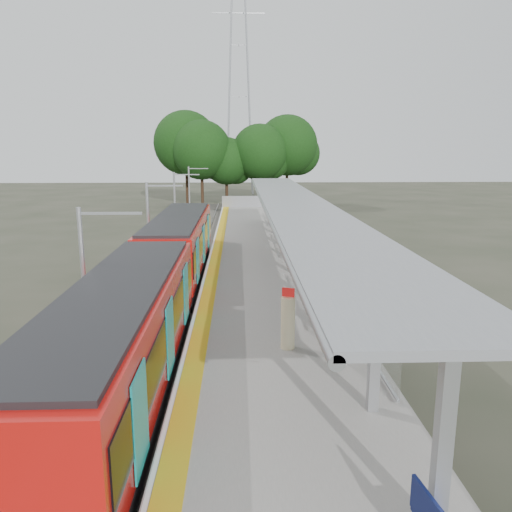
{
  "coord_description": "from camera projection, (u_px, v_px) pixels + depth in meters",
  "views": [
    {
      "loc": [
        -1.21,
        -8.98,
        7.23
      ],
      "look_at": [
        -0.41,
        13.8,
        2.3
      ],
      "focal_mm": 35.0,
      "sensor_mm": 36.0,
      "label": 1
    }
  ],
  "objects": [
    {
      "name": "info_pillar_far",
      "position": [
        289.0,
        236.0,
        31.55
      ],
      "size": [
        0.42,
        0.42,
        1.85
      ],
      "rotation": [
        0.0,
        0.0,
        0.09
      ],
      "color": "beige",
      "rests_on": "platform"
    },
    {
      "name": "bench_mid",
      "position": [
        302.0,
        245.0,
        29.58
      ],
      "size": [
        0.82,
        1.77,
        1.17
      ],
      "rotation": [
        0.0,
        0.0,
        0.18
      ],
      "color": "#0E1648",
      "rests_on": "platform"
    },
    {
      "name": "catenary_masts",
      "position": [
        150.0,
        227.0,
        28.07
      ],
      "size": [
        2.08,
        48.16,
        5.4
      ],
      "color": "#9EA0A5",
      "rests_on": "ground"
    },
    {
      "name": "end_fence",
      "position": [
        250.0,
        201.0,
        53.91
      ],
      "size": [
        6.0,
        0.1,
        1.2
      ],
      "primitive_type": "cube",
      "color": "#9EA0A5",
      "rests_on": "platform"
    },
    {
      "name": "canopy",
      "position": [
        294.0,
        209.0,
        25.31
      ],
      "size": [
        3.27,
        38.0,
        3.66
      ],
      "color": "#9EA0A5",
      "rests_on": "platform"
    },
    {
      "name": "litter_bin",
      "position": [
        325.0,
        317.0,
        17.34
      ],
      "size": [
        0.47,
        0.47,
        0.94
      ],
      "primitive_type": "cylinder",
      "rotation": [
        0.0,
        0.0,
        0.03
      ],
      "color": "#9EA0A5",
      "rests_on": "platform"
    },
    {
      "name": "pylon",
      "position": [
        239.0,
        71.0,
        77.59
      ],
      "size": [
        8.0,
        4.0,
        38.0
      ],
      "primitive_type": null,
      "color": "#9EA0A5",
      "rests_on": "ground"
    },
    {
      "name": "trackbed",
      "position": [
        184.0,
        270.0,
        29.69
      ],
      "size": [
        3.0,
        70.0,
        0.24
      ],
      "primitive_type": "cube",
      "color": "#59544C",
      "rests_on": "ground"
    },
    {
      "name": "bench_far",
      "position": [
        281.0,
        218.0,
        41.09
      ],
      "size": [
        0.84,
        1.7,
        1.11
      ],
      "rotation": [
        0.0,
        0.0,
        -0.22
      ],
      "color": "#0E1648",
      "rests_on": "platform"
    },
    {
      "name": "tree_cluster",
      "position": [
        232.0,
        148.0,
        61.81
      ],
      "size": [
        20.63,
        10.77,
        11.87
      ],
      "color": "#382316",
      "rests_on": "ground"
    },
    {
      "name": "train",
      "position": [
        160.0,
        276.0,
        20.68
      ],
      "size": [
        2.74,
        27.6,
        3.62
      ],
      "color": "black",
      "rests_on": "ground"
    },
    {
      "name": "info_pillar_near",
      "position": [
        288.0,
        322.0,
        15.72
      ],
      "size": [
        0.45,
        0.45,
        1.99
      ],
      "rotation": [
        0.0,
        0.0,
        -0.36
      ],
      "color": "beige",
      "rests_on": "platform"
    },
    {
      "name": "platform",
      "position": [
        259.0,
        263.0,
        29.77
      ],
      "size": [
        6.0,
        50.0,
        1.0
      ],
      "primitive_type": "cube",
      "color": "gray",
      "rests_on": "ground"
    },
    {
      "name": "ground",
      "position": [
        299.0,
        505.0,
        10.34
      ],
      "size": [
        200.0,
        200.0,
        0.0
      ],
      "primitive_type": "plane",
      "color": "#474438",
      "rests_on": "ground"
    },
    {
      "name": "tactile_strip",
      "position": [
        216.0,
        255.0,
        29.57
      ],
      "size": [
        0.6,
        50.0,
        0.02
      ],
      "primitive_type": "cube",
      "color": "gold",
      "rests_on": "platform"
    }
  ]
}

